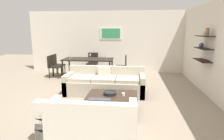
{
  "coord_description": "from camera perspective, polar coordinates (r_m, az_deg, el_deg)",
  "views": [
    {
      "loc": [
        0.87,
        -5.22,
        1.87
      ],
      "look_at": [
        0.26,
        0.2,
        0.75
      ],
      "focal_mm": 31.25,
      "sensor_mm": 36.0,
      "label": 1
    }
  ],
  "objects": [
    {
      "name": "dining_chair_right_far",
      "position": [
        7.86,
        3.25,
        1.6
      ],
      "size": [
        0.44,
        0.44,
        0.88
      ],
      "color": "black",
      "rests_on": "ground"
    },
    {
      "name": "coffee_table",
      "position": [
        4.65,
        0.02,
        -9.56
      ],
      "size": [
        1.16,
        0.9,
        0.38
      ],
      "color": "#38281E",
      "rests_on": "ground"
    },
    {
      "name": "candle_jar",
      "position": [
        4.53,
        3.31,
        -7.14
      ],
      "size": [
        0.07,
        0.07,
        0.07
      ],
      "primitive_type": "cylinder",
      "color": "silver",
      "rests_on": "coffee_table"
    },
    {
      "name": "loveseat_white",
      "position": [
        3.55,
        -6.37,
        -14.85
      ],
      "size": [
        1.62,
        0.9,
        0.78
      ],
      "color": "silver",
      "rests_on": "ground"
    },
    {
      "name": "ground_plane",
      "position": [
        5.61,
        -2.89,
        -7.88
      ],
      "size": [
        18.0,
        18.0,
        0.0
      ],
      "primitive_type": "plane",
      "color": "gray"
    },
    {
      "name": "wine_glass_head",
      "position": [
        8.19,
        -6.4,
        4.41
      ],
      "size": [
        0.06,
        0.06,
        0.15
      ],
      "color": "silver",
      "rests_on": "dining_table"
    },
    {
      "name": "dining_chair_left_near",
      "position": [
        8.1,
        -16.9,
        1.41
      ],
      "size": [
        0.44,
        0.44,
        0.88
      ],
      "color": "black",
      "rests_on": "ground"
    },
    {
      "name": "dining_table",
      "position": [
        7.83,
        -7.01,
        2.81
      ],
      "size": [
        1.96,
        0.92,
        0.75
      ],
      "color": "black",
      "rests_on": "ground"
    },
    {
      "name": "decorative_bowl",
      "position": [
        4.6,
        -0.59,
        -6.76
      ],
      "size": [
        0.31,
        0.31,
        0.08
      ],
      "color": "black",
      "rests_on": "coffee_table"
    },
    {
      "name": "wine_glass_left_near",
      "position": [
        7.89,
        -12.29,
        3.96
      ],
      "size": [
        0.07,
        0.07,
        0.15
      ],
      "color": "silver",
      "rests_on": "dining_table"
    },
    {
      "name": "dining_chair_head",
      "position": [
        8.69,
        -5.67,
        2.53
      ],
      "size": [
        0.44,
        0.44,
        0.88
      ],
      "color": "black",
      "rests_on": "ground"
    },
    {
      "name": "wine_glass_right_far",
      "position": [
        7.78,
        -1.71,
        4.25
      ],
      "size": [
        0.08,
        0.08,
        0.18
      ],
      "color": "silver",
      "rests_on": "dining_table"
    },
    {
      "name": "wine_glass_left_far",
      "position": [
        8.1,
        -11.79,
        4.38
      ],
      "size": [
        0.07,
        0.07,
        0.19
      ],
      "color": "silver",
      "rests_on": "dining_table"
    },
    {
      "name": "right_wall_shelf_unit",
      "position": [
        6.23,
        26.81,
        5.59
      ],
      "size": [
        0.34,
        8.2,
        2.7
      ],
      "color": "silver",
      "rests_on": "ground"
    },
    {
      "name": "back_wall_unit",
      "position": [
        8.78,
        2.69,
        8.24
      ],
      "size": [
        8.4,
        0.09,
        2.7
      ],
      "color": "silver",
      "rests_on": "ground"
    },
    {
      "name": "dining_chair_left_far",
      "position": [
        8.47,
        -15.81,
        1.91
      ],
      "size": [
        0.44,
        0.44,
        0.88
      ],
      "color": "black",
      "rests_on": "ground"
    },
    {
      "name": "sofa_beige",
      "position": [
        5.83,
        -2.07,
        -4.09
      ],
      "size": [
        2.33,
        0.9,
        0.78
      ],
      "color": "#B2A893",
      "rests_on": "ground"
    }
  ]
}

